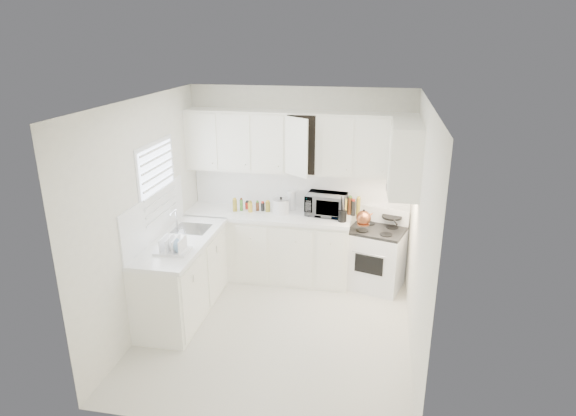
% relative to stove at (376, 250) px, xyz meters
% --- Properties ---
extents(floor, '(3.20, 3.20, 0.00)m').
position_rel_stove_xyz_m(floor, '(-1.07, -1.27, -0.53)').
color(floor, silver).
rests_on(floor, ground).
extents(ceiling, '(3.20, 3.20, 0.00)m').
position_rel_stove_xyz_m(ceiling, '(-1.07, -1.27, 2.07)').
color(ceiling, white).
rests_on(ceiling, ground).
extents(wall_back, '(3.00, 0.00, 3.00)m').
position_rel_stove_xyz_m(wall_back, '(-1.07, 0.33, 0.77)').
color(wall_back, white).
rests_on(wall_back, ground).
extents(wall_front, '(3.00, 0.00, 3.00)m').
position_rel_stove_xyz_m(wall_front, '(-1.07, -2.87, 0.77)').
color(wall_front, white).
rests_on(wall_front, ground).
extents(wall_left, '(0.00, 3.20, 3.20)m').
position_rel_stove_xyz_m(wall_left, '(-2.57, -1.27, 0.77)').
color(wall_left, white).
rests_on(wall_left, ground).
extents(wall_right, '(0.00, 3.20, 3.20)m').
position_rel_stove_xyz_m(wall_right, '(0.43, -1.27, 0.77)').
color(wall_right, white).
rests_on(wall_right, ground).
extents(window_blinds, '(0.06, 0.96, 1.06)m').
position_rel_stove_xyz_m(window_blinds, '(-2.55, -0.92, 1.02)').
color(window_blinds, white).
rests_on(window_blinds, wall_left).
extents(lower_cabinets_back, '(2.22, 0.60, 0.90)m').
position_rel_stove_xyz_m(lower_cabinets_back, '(-1.46, 0.03, -0.08)').
color(lower_cabinets_back, white).
rests_on(lower_cabinets_back, floor).
extents(lower_cabinets_left, '(0.60, 1.60, 0.90)m').
position_rel_stove_xyz_m(lower_cabinets_left, '(-2.27, -1.07, -0.08)').
color(lower_cabinets_left, white).
rests_on(lower_cabinets_left, floor).
extents(countertop_back, '(2.24, 0.64, 0.05)m').
position_rel_stove_xyz_m(countertop_back, '(-1.46, 0.02, 0.39)').
color(countertop_back, white).
rests_on(countertop_back, lower_cabinets_back).
extents(countertop_left, '(0.64, 1.62, 0.05)m').
position_rel_stove_xyz_m(countertop_left, '(-2.26, -1.07, 0.39)').
color(countertop_left, white).
rests_on(countertop_left, lower_cabinets_left).
extents(backsplash_back, '(2.98, 0.02, 0.55)m').
position_rel_stove_xyz_m(backsplash_back, '(-1.07, 0.32, 0.69)').
color(backsplash_back, white).
rests_on(backsplash_back, wall_back).
extents(backsplash_left, '(0.02, 1.60, 0.55)m').
position_rel_stove_xyz_m(backsplash_left, '(-2.56, -1.07, 0.69)').
color(backsplash_left, white).
rests_on(backsplash_left, wall_left).
extents(upper_cabinets_back, '(3.00, 0.33, 0.80)m').
position_rel_stove_xyz_m(upper_cabinets_back, '(-1.07, 0.16, 0.97)').
color(upper_cabinets_back, white).
rests_on(upper_cabinets_back, wall_back).
extents(upper_cabinets_right, '(0.33, 0.90, 0.80)m').
position_rel_stove_xyz_m(upper_cabinets_right, '(0.26, -0.45, 0.97)').
color(upper_cabinets_right, white).
rests_on(upper_cabinets_right, wall_right).
extents(sink, '(0.42, 0.38, 0.30)m').
position_rel_stove_xyz_m(sink, '(-2.26, -0.72, 0.54)').
color(sink, gray).
rests_on(sink, countertop_left).
extents(stove, '(0.82, 0.74, 1.06)m').
position_rel_stove_xyz_m(stove, '(0.00, 0.00, 0.00)').
color(stove, white).
rests_on(stove, floor).
extents(tea_kettle, '(0.29, 0.28, 0.22)m').
position_rel_stove_xyz_m(tea_kettle, '(-0.18, -0.16, 0.52)').
color(tea_kettle, '#964429').
rests_on(tea_kettle, stove).
extents(frying_pan, '(0.35, 0.49, 0.04)m').
position_rel_stove_xyz_m(frying_pan, '(0.18, 0.16, 0.43)').
color(frying_pan, black).
rests_on(frying_pan, stove).
extents(microwave, '(0.55, 0.35, 0.35)m').
position_rel_stove_xyz_m(microwave, '(-0.69, 0.10, 0.59)').
color(microwave, gray).
rests_on(microwave, countertop_back).
extents(rice_cooker, '(0.26, 0.26, 0.23)m').
position_rel_stove_xyz_m(rice_cooker, '(-1.29, 0.05, 0.53)').
color(rice_cooker, white).
rests_on(rice_cooker, countertop_back).
extents(paper_towel, '(0.12, 0.12, 0.27)m').
position_rel_stove_xyz_m(paper_towel, '(-1.17, 0.20, 0.55)').
color(paper_towel, white).
rests_on(paper_towel, countertop_back).
extents(utensil_crock, '(0.15, 0.15, 0.35)m').
position_rel_stove_xyz_m(utensil_crock, '(-0.45, -0.11, 0.59)').
color(utensil_crock, black).
rests_on(utensil_crock, countertop_back).
extents(dish_rack, '(0.37, 0.28, 0.20)m').
position_rel_stove_xyz_m(dish_rack, '(-2.21, -1.42, 0.52)').
color(dish_rack, white).
rests_on(dish_rack, countertop_left).
extents(spice_left_0, '(0.06, 0.06, 0.13)m').
position_rel_stove_xyz_m(spice_left_0, '(-1.92, 0.15, 0.48)').
color(spice_left_0, olive).
rests_on(spice_left_0, countertop_back).
extents(spice_left_1, '(0.06, 0.06, 0.13)m').
position_rel_stove_xyz_m(spice_left_1, '(-1.85, 0.06, 0.48)').
color(spice_left_1, '#42822B').
rests_on(spice_left_1, countertop_back).
extents(spice_left_2, '(0.06, 0.06, 0.13)m').
position_rel_stove_xyz_m(spice_left_2, '(-1.77, 0.15, 0.48)').
color(spice_left_2, red).
rests_on(spice_left_2, countertop_back).
extents(spice_left_3, '(0.06, 0.06, 0.13)m').
position_rel_stove_xyz_m(spice_left_3, '(-1.70, 0.06, 0.48)').
color(spice_left_3, gold).
rests_on(spice_left_3, countertop_back).
extents(spice_left_4, '(0.06, 0.06, 0.13)m').
position_rel_stove_xyz_m(spice_left_4, '(-1.62, 0.15, 0.48)').
color(spice_left_4, brown).
rests_on(spice_left_4, countertop_back).
extents(spice_left_5, '(0.06, 0.06, 0.13)m').
position_rel_stove_xyz_m(spice_left_5, '(-1.55, 0.06, 0.48)').
color(spice_left_5, black).
rests_on(spice_left_5, countertop_back).
extents(spice_left_6, '(0.06, 0.06, 0.13)m').
position_rel_stove_xyz_m(spice_left_6, '(-1.47, 0.15, 0.48)').
color(spice_left_6, olive).
rests_on(spice_left_6, countertop_back).
extents(sauce_right_0, '(0.06, 0.06, 0.19)m').
position_rel_stove_xyz_m(sauce_right_0, '(-0.49, 0.19, 0.51)').
color(sauce_right_0, red).
rests_on(sauce_right_0, countertop_back).
extents(sauce_right_1, '(0.06, 0.06, 0.19)m').
position_rel_stove_xyz_m(sauce_right_1, '(-0.44, 0.13, 0.51)').
color(sauce_right_1, gold).
rests_on(sauce_right_1, countertop_back).
extents(sauce_right_2, '(0.06, 0.06, 0.19)m').
position_rel_stove_xyz_m(sauce_right_2, '(-0.38, 0.19, 0.51)').
color(sauce_right_2, brown).
rests_on(sauce_right_2, countertop_back).
extents(sauce_right_3, '(0.06, 0.06, 0.19)m').
position_rel_stove_xyz_m(sauce_right_3, '(-0.33, 0.13, 0.51)').
color(sauce_right_3, black).
rests_on(sauce_right_3, countertop_back).
extents(sauce_right_4, '(0.06, 0.06, 0.19)m').
position_rel_stove_xyz_m(sauce_right_4, '(-0.27, 0.19, 0.51)').
color(sauce_right_4, olive).
rests_on(sauce_right_4, countertop_back).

